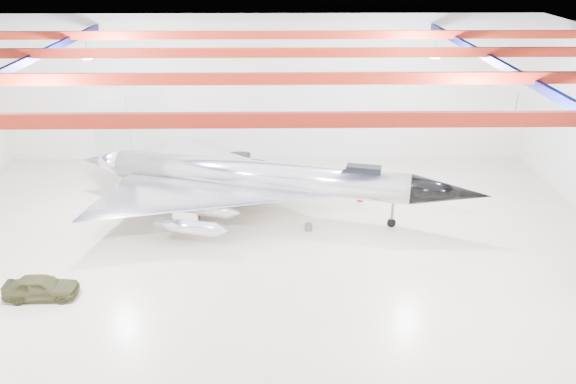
{
  "coord_description": "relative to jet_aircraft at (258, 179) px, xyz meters",
  "views": [
    {
      "loc": [
        1.0,
        -26.65,
        15.76
      ],
      "look_at": [
        1.43,
        2.0,
        2.87
      ],
      "focal_mm": 35.0,
      "sensor_mm": 36.0,
      "label": 1
    }
  ],
  "objects": [
    {
      "name": "jeep",
      "position": [
        -10.1,
        -9.06,
        -1.71
      ],
      "size": [
        3.5,
        1.5,
        1.18
      ],
      "primitive_type": "imported",
      "rotation": [
        0.0,
        0.0,
        1.6
      ],
      "color": "#3C3E1F",
      "rests_on": "floor"
    },
    {
      "name": "ceiling",
      "position": [
        0.4,
        -5.19,
        8.7
      ],
      "size": [
        40.0,
        40.0,
        0.0
      ],
      "primitive_type": "plane",
      "rotation": [
        3.14,
        0.0,
        0.0
      ],
      "color": "#0A0F38",
      "rests_on": "wall_back"
    },
    {
      "name": "crate_ply",
      "position": [
        -3.81,
        -0.84,
        -2.12
      ],
      "size": [
        0.51,
        0.41,
        0.36
      ],
      "primitive_type": "cube",
      "rotation": [
        0.0,
        0.0,
        0.0
      ],
      "color": "olive",
      "rests_on": "floor"
    },
    {
      "name": "oil_barrel",
      "position": [
        -2.68,
        1.45,
        -2.12
      ],
      "size": [
        0.57,
        0.47,
        0.37
      ],
      "primitive_type": "cube",
      "rotation": [
        0.0,
        0.0,
        -0.1
      ],
      "color": "olive",
      "rests_on": "floor"
    },
    {
      "name": "crate_small",
      "position": [
        -6.15,
        0.11,
        -2.19
      ],
      "size": [
        0.36,
        0.31,
        0.23
      ],
      "primitive_type": "cube",
      "rotation": [
        0.0,
        0.0,
        0.15
      ],
      "color": "#59595B",
      "rests_on": "floor"
    },
    {
      "name": "jet_aircraft",
      "position": [
        0.0,
        0.0,
        0.0
      ],
      "size": [
        25.37,
        17.78,
        7.02
      ],
      "rotation": [
        0.0,
        0.0,
        -0.24
      ],
      "color": "silver",
      "rests_on": "floor"
    },
    {
      "name": "spares_box",
      "position": [
        2.47,
        4.87,
        -2.13
      ],
      "size": [
        0.48,
        0.48,
        0.34
      ],
      "primitive_type": "cylinder",
      "rotation": [
        0.0,
        0.0,
        0.3
      ],
      "color": "#59595B",
      "rests_on": "floor"
    },
    {
      "name": "parts_bin",
      "position": [
        3.05,
        3.13,
        -2.09
      ],
      "size": [
        0.64,
        0.53,
        0.43
      ],
      "primitive_type": "cube",
      "rotation": [
        0.0,
        0.0,
        -0.06
      ],
      "color": "olive",
      "rests_on": "floor"
    },
    {
      "name": "engine_drum",
      "position": [
        3.06,
        -2.38,
        -2.1
      ],
      "size": [
        0.54,
        0.54,
        0.41
      ],
      "primitive_type": "cylinder",
      "rotation": [
        0.0,
        0.0,
        -0.19
      ],
      "color": "#59595B",
      "rests_on": "floor"
    },
    {
      "name": "floor",
      "position": [
        0.4,
        -5.19,
        -2.3
      ],
      "size": [
        40.0,
        40.0,
        0.0
      ],
      "primitive_type": "plane",
      "color": "beige",
      "rests_on": "ground"
    },
    {
      "name": "tool_chest",
      "position": [
        6.69,
        1.68,
        -2.11
      ],
      "size": [
        0.47,
        0.47,
        0.38
      ],
      "primitive_type": "cylinder",
      "rotation": [
        0.0,
        0.0,
        0.12
      ],
      "color": "maroon",
      "rests_on": "floor"
    },
    {
      "name": "wall_back",
      "position": [
        0.4,
        9.81,
        3.2
      ],
      "size": [
        40.0,
        0.0,
        40.0
      ],
      "primitive_type": "plane",
      "rotation": [
        1.57,
        0.0,
        0.0
      ],
      "color": "silver",
      "rests_on": "floor"
    },
    {
      "name": "ceiling_structure",
      "position": [
        0.4,
        -5.19,
        8.02
      ],
      "size": [
        39.5,
        29.5,
        1.08
      ],
      "color": "maroon",
      "rests_on": "ceiling"
    }
  ]
}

